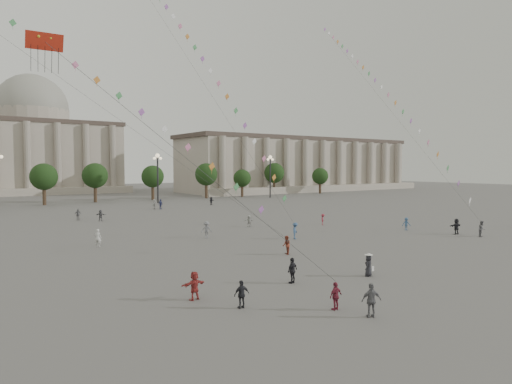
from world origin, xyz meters
TOP-DOWN VIEW (x-y plane):
  - ground at (0.00, 0.00)m, footprint 360.00×360.00m
  - hall_east at (75.00, 93.89)m, footprint 84.00×26.22m
  - hall_central at (0.00, 129.22)m, footprint 48.30×34.30m
  - tree_row at (0.00, 78.00)m, footprint 137.12×5.12m
  - lamp_post_mid_east at (15.00, 70.00)m, footprint 2.00×0.90m
  - lamp_post_far_east at (45.00, 70.00)m, footprint 2.00×0.90m
  - person_crowd_0 at (10.00, 56.82)m, footprint 1.16×0.88m
  - person_crowd_3 at (25.97, 7.85)m, footprint 1.76×0.75m
  - person_crowd_4 at (9.21, 57.89)m, footprint 1.37×1.69m
  - person_crowd_6 at (0.64, 21.92)m, footprint 1.39×1.16m
  - person_crowd_7 at (9.75, 27.09)m, footprint 1.44×0.56m
  - person_crowd_8 at (18.96, 22.90)m, footprint 1.09×1.08m
  - person_crowd_9 at (22.09, 59.30)m, footprint 1.62×1.22m
  - person_crowd_12 at (-4.38, 44.67)m, footprint 1.48×1.38m
  - person_crowd_13 at (-10.75, 23.26)m, footprint 0.77×0.71m
  - person_crowd_14 at (24.04, 13.33)m, footprint 1.17×1.08m
  - person_crowd_16 at (-6.82, 47.70)m, footprint 1.02×0.57m
  - tourist_0 at (-5.57, -4.35)m, footprint 0.94×0.46m
  - tourist_1 at (-9.68, -1.14)m, footprint 0.96×0.47m
  - tourist_2 at (-11.11, 1.82)m, footprint 1.63×0.65m
  - tourist_3 at (-4.92, -6.32)m, footprint 1.15×0.87m
  - tourist_4 at (-3.88, 1.48)m, footprint 1.11×0.71m
  - kite_flyer_0 at (2.04, 9.54)m, footprint 0.95×1.03m
  - kite_flyer_1 at (8.34, 15.92)m, footprint 1.34×1.26m
  - kite_flyer_2 at (26.67, 5.18)m, footprint 1.03×0.90m
  - hat_person at (1.90, -0.12)m, footprint 0.90×0.76m
  - dragon_kite at (-17.51, 9.00)m, footprint 7.18×7.07m
  - kite_train_mid at (3.63, 37.59)m, footprint 9.54×40.70m
  - kite_train_east at (34.20, 26.66)m, footprint 14.55×39.62m

SIDE VIEW (x-z plane):
  - ground at x=0.00m, z-range 0.00..0.00m
  - person_crowd_8 at x=18.96m, z-range 0.00..1.51m
  - person_crowd_7 at x=9.75m, z-range 0.00..1.52m
  - tourist_0 at x=-5.57m, z-range 0.00..1.56m
  - tourist_1 at x=-9.68m, z-range 0.00..1.58m
  - person_crowd_14 at x=24.04m, z-range 0.00..1.58m
  - person_crowd_16 at x=-6.82m, z-range 0.00..1.63m
  - person_crowd_12 at x=-4.38m, z-range 0.00..1.66m
  - hat_person at x=1.90m, z-range -0.01..1.68m
  - person_crowd_9 at x=22.09m, z-range 0.00..1.70m
  - tourist_2 at x=-11.11m, z-range 0.00..1.71m
  - kite_flyer_0 at x=2.04m, z-range 0.00..1.71m
  - tourist_4 at x=-3.88m, z-range 0.00..1.75m
  - person_crowd_13 at x=-10.75m, z-range 0.00..1.78m
  - kite_flyer_2 at x=26.67m, z-range 0.00..1.79m
  - person_crowd_4 at x=9.21m, z-range 0.00..1.81m
  - tourist_3 at x=-4.92m, z-range 0.00..1.81m
  - kite_flyer_1 at x=8.34m, z-range 0.00..1.81m
  - person_crowd_0 at x=10.00m, z-range 0.00..1.84m
  - person_crowd_3 at x=25.97m, z-range 0.00..1.84m
  - person_crowd_6 at x=0.64m, z-range 0.00..1.87m
  - tree_row at x=0.00m, z-range 1.39..9.39m
  - lamp_post_mid_east at x=15.00m, z-range 2.03..12.68m
  - lamp_post_far_east at x=45.00m, z-range 2.03..12.68m
  - hall_east at x=75.00m, z-range -0.17..17.03m
  - hall_central at x=0.00m, z-range -3.52..31.98m
  - dragon_kite at x=-17.51m, z-range 3.39..26.40m
  - kite_train_east at x=34.20m, z-range -7.24..48.07m
  - kite_train_mid at x=3.63m, z-range -3.96..61.03m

